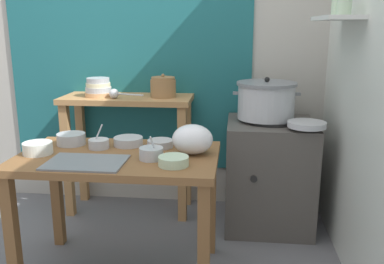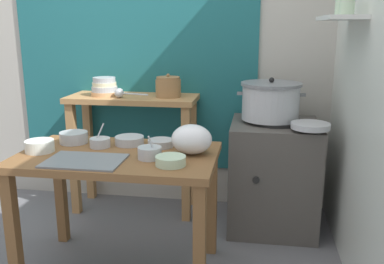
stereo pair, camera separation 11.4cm
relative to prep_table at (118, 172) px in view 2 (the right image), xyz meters
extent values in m
cube|color=#B2ADA3|center=(0.05, 1.13, 0.69)|extent=(4.40, 0.10, 2.60)
cube|color=#1E6066|center=(-0.20, 1.07, 0.74)|extent=(1.90, 0.02, 2.10)
cube|color=silver|center=(1.35, 0.23, 0.69)|extent=(0.10, 3.20, 2.60)
cube|color=silver|center=(1.20, 0.43, 0.84)|extent=(0.20, 0.56, 0.02)
cylinder|color=#B7D1AD|center=(1.20, 0.26, 0.90)|extent=(0.08, 0.08, 0.09)
cylinder|color=#B7D1AD|center=(1.20, 0.41, 0.90)|extent=(0.07, 0.07, 0.09)
cube|color=brown|center=(0.00, 0.00, 0.09)|extent=(1.10, 0.66, 0.04)
cube|color=brown|center=(-0.50, -0.28, -0.27)|extent=(0.06, 0.06, 0.68)
cube|color=brown|center=(0.50, -0.28, -0.27)|extent=(0.06, 0.06, 0.68)
cube|color=brown|center=(-0.50, 0.28, -0.27)|extent=(0.06, 0.06, 0.68)
cube|color=brown|center=(0.50, 0.28, -0.27)|extent=(0.06, 0.06, 0.68)
cube|color=#B27F4C|center=(-0.17, 0.86, 0.27)|extent=(0.96, 0.40, 0.04)
cube|color=#B27F4C|center=(-0.60, 0.71, -0.18)|extent=(0.06, 0.06, 0.86)
cube|color=#B27F4C|center=(0.26, 0.71, -0.18)|extent=(0.06, 0.06, 0.86)
cube|color=#B27F4C|center=(-0.60, 1.01, -0.18)|extent=(0.06, 0.06, 0.86)
cube|color=#B27F4C|center=(0.26, 1.01, -0.18)|extent=(0.06, 0.06, 0.86)
cube|color=#4C4742|center=(0.89, 0.73, -0.23)|extent=(0.60, 0.60, 0.76)
cylinder|color=black|center=(0.89, 0.73, 0.16)|extent=(0.36, 0.36, 0.02)
cylinder|color=black|center=(0.77, 0.42, -0.16)|extent=(0.04, 0.02, 0.04)
cylinder|color=#B7BABF|center=(0.85, 0.75, 0.29)|extent=(0.39, 0.39, 0.23)
cylinder|color=slate|center=(0.85, 0.75, 0.41)|extent=(0.41, 0.41, 0.02)
sphere|color=black|center=(0.85, 0.75, 0.44)|extent=(0.04, 0.04, 0.04)
cube|color=slate|center=(0.63, 0.75, 0.35)|extent=(0.04, 0.02, 0.02)
cube|color=slate|center=(1.06, 0.75, 0.35)|extent=(0.04, 0.02, 0.02)
cylinder|color=olive|center=(0.11, 0.86, 0.35)|extent=(0.19, 0.19, 0.13)
cylinder|color=olive|center=(0.11, 0.86, 0.43)|extent=(0.17, 0.17, 0.02)
sphere|color=olive|center=(0.11, 0.86, 0.45)|extent=(0.02, 0.02, 0.02)
cylinder|color=tan|center=(-0.37, 0.84, 0.31)|extent=(0.20, 0.20, 0.03)
cylinder|color=#B7BABF|center=(-0.37, 0.84, 0.34)|extent=(0.19, 0.19, 0.04)
cylinder|color=beige|center=(-0.37, 0.84, 0.38)|extent=(0.18, 0.18, 0.03)
cylinder|color=#B7BABF|center=(-0.37, 0.84, 0.41)|extent=(0.17, 0.17, 0.04)
sphere|color=#B7BABF|center=(-0.23, 0.76, 0.33)|extent=(0.07, 0.07, 0.07)
cylinder|color=#B7BABF|center=(-0.10, 0.73, 0.33)|extent=(0.20, 0.06, 0.01)
cube|color=slate|center=(-0.12, -0.17, 0.12)|extent=(0.40, 0.28, 0.01)
ellipsoid|color=white|center=(0.41, 0.06, 0.19)|extent=(0.22, 0.19, 0.17)
cylinder|color=#B7BABF|center=(1.09, 0.51, 0.19)|extent=(0.24, 0.24, 0.04)
cylinder|color=#B7BABF|center=(0.01, 0.19, 0.14)|extent=(0.17, 0.17, 0.05)
cylinder|color=#337238|center=(0.01, 0.19, 0.15)|extent=(0.15, 0.15, 0.01)
cylinder|color=#B7BABF|center=(0.20, -0.06, 0.14)|extent=(0.13, 0.13, 0.06)
cylinder|color=maroon|center=(0.20, -0.06, 0.17)|extent=(0.11, 0.11, 0.01)
cylinder|color=#B7BABF|center=(0.22, -0.07, 0.18)|extent=(0.03, 0.07, 0.13)
cylinder|color=#B7BABF|center=(-0.33, 0.17, 0.14)|extent=(0.17, 0.17, 0.07)
cylinder|color=#BFB28C|center=(-0.33, 0.17, 0.17)|extent=(0.14, 0.14, 0.01)
cylinder|color=#B7BABF|center=(0.21, 0.17, 0.13)|extent=(0.15, 0.15, 0.04)
cylinder|color=beige|center=(0.21, 0.17, 0.15)|extent=(0.13, 0.13, 0.01)
cylinder|color=#B7D1AD|center=(0.33, -0.16, 0.13)|extent=(0.16, 0.16, 0.05)
cylinder|color=brown|center=(0.33, -0.16, 0.15)|extent=(0.13, 0.13, 0.01)
cylinder|color=silver|center=(-0.44, -0.04, 0.14)|extent=(0.16, 0.16, 0.07)
cylinder|color=brown|center=(-0.44, -0.04, 0.17)|extent=(0.14, 0.14, 0.01)
cylinder|color=#B7BABF|center=(-0.14, 0.10, 0.14)|extent=(0.12, 0.12, 0.05)
cylinder|color=beige|center=(-0.14, 0.10, 0.16)|extent=(0.10, 0.10, 0.01)
cylinder|color=#B7BABF|center=(-0.15, 0.11, 0.18)|extent=(0.06, 0.06, 0.13)
camera|label=1|loc=(0.64, -2.16, 0.79)|focal=39.44mm
camera|label=2|loc=(0.75, -2.14, 0.79)|focal=39.44mm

